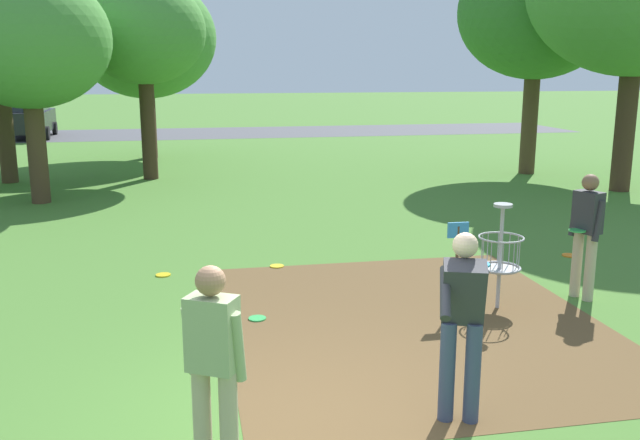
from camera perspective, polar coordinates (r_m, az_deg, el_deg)
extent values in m
plane|color=#47752D|center=(6.27, -1.27, -16.88)|extent=(160.00, 160.00, 0.00)
cube|color=brown|center=(8.70, 7.62, -8.30)|extent=(4.57, 5.41, 0.01)
cylinder|color=#9E9EA3|center=(9.18, 14.69, -3.07)|extent=(0.05, 0.05, 1.35)
cylinder|color=#9E9EA3|center=(9.03, 14.93, 1.18)|extent=(0.24, 0.24, 0.04)
torus|color=#9E9EA3|center=(9.12, 14.78, -1.41)|extent=(0.58, 0.58, 0.02)
torus|color=#9E9EA3|center=(9.22, 14.64, -3.82)|extent=(0.55, 0.55, 0.03)
cylinder|color=#9E9EA3|center=(9.22, 14.64, -3.94)|extent=(0.48, 0.48, 0.02)
cylinder|color=gray|center=(9.27, 16.04, -2.53)|extent=(0.01, 0.01, 0.40)
cylinder|color=gray|center=(9.37, 15.41, -2.33)|extent=(0.01, 0.01, 0.40)
cylinder|color=gray|center=(9.39, 14.53, -2.24)|extent=(0.01, 0.01, 0.40)
cylinder|color=gray|center=(9.33, 13.71, -2.30)|extent=(0.01, 0.01, 0.40)
cylinder|color=gray|center=(9.21, 13.26, -2.47)|extent=(0.01, 0.01, 0.40)
cylinder|color=gray|center=(9.07, 13.35, -2.71)|extent=(0.01, 0.01, 0.40)
cylinder|color=gray|center=(8.96, 13.98, -2.92)|extent=(0.01, 0.01, 0.40)
cylinder|color=gray|center=(8.94, 14.91, -3.02)|extent=(0.01, 0.01, 0.40)
cylinder|color=gray|center=(9.00, 15.75, -2.96)|extent=(0.01, 0.01, 0.40)
cylinder|color=gray|center=(9.13, 16.18, -2.77)|extent=(0.01, 0.01, 0.40)
cylinder|color=#4C3823|center=(9.09, 11.23, -3.88)|extent=(0.04, 0.04, 1.10)
cube|color=#3384C6|center=(8.96, 11.37, -0.81)|extent=(0.28, 0.03, 0.20)
cylinder|color=#384260|center=(6.30, 10.48, -12.25)|extent=(0.14, 0.14, 0.92)
cylinder|color=#384260|center=(6.32, 12.52, -12.28)|extent=(0.14, 0.14, 0.92)
cube|color=#2D2D33|center=(6.04, 11.81, -5.87)|extent=(0.47, 0.48, 0.60)
sphere|color=beige|center=(5.99, 11.94, -2.06)|extent=(0.22, 0.22, 0.22)
cylinder|color=#2D2D33|center=(6.30, 13.16, -4.04)|extent=(0.28, 0.58, 0.21)
cylinder|color=#1E93DB|center=(6.58, 12.95, -3.60)|extent=(0.22, 0.22, 0.02)
cylinder|color=#2D2D33|center=(5.85, 10.34, -5.94)|extent=(0.24, 0.48, 0.37)
cylinder|color=tan|center=(9.91, 21.46, -3.69)|extent=(0.14, 0.14, 0.92)
cylinder|color=tan|center=(10.04, 20.49, -3.41)|extent=(0.14, 0.14, 0.92)
cube|color=#2D2D33|center=(9.81, 21.30, 0.61)|extent=(0.32, 0.41, 0.56)
sphere|color=brown|center=(9.74, 21.49, 2.91)|extent=(0.22, 0.22, 0.22)
cylinder|color=#2D2D33|center=(9.69, 22.05, -0.09)|extent=(0.18, 0.14, 0.55)
cylinder|color=#2D2D33|center=(9.93, 20.35, 0.32)|extent=(0.18, 0.14, 0.55)
cylinder|color=green|center=(9.72, 20.53, -0.82)|extent=(0.22, 0.22, 0.02)
cylinder|color=tan|center=(5.46, -9.71, -16.36)|extent=(0.14, 0.14, 0.92)
cylinder|color=tan|center=(5.37, -7.54, -16.80)|extent=(0.14, 0.14, 0.92)
cube|color=#93A875|center=(5.09, -8.91, -9.28)|extent=(0.42, 0.37, 0.56)
sphere|color=#9E7051|center=(4.96, -9.07, -4.99)|extent=(0.22, 0.22, 0.22)
cylinder|color=#93A875|center=(5.23, -10.65, -9.77)|extent=(0.16, 0.19, 0.55)
cylinder|color=#93A875|center=(5.06, -6.84, -10.38)|extent=(0.16, 0.19, 0.55)
cylinder|color=green|center=(5.33, -7.93, -10.91)|extent=(0.22, 0.22, 0.02)
cylinder|color=green|center=(8.73, -5.22, -8.12)|extent=(0.22, 0.22, 0.02)
cylinder|color=gold|center=(10.71, -12.86, -4.45)|extent=(0.22, 0.22, 0.02)
cylinder|color=gold|center=(10.92, -3.59, -3.83)|extent=(0.22, 0.22, 0.02)
cylinder|color=orange|center=(12.24, 19.96, -2.77)|extent=(0.24, 0.24, 0.02)
cylinder|color=#4C3823|center=(21.27, 16.95, 7.67)|extent=(0.46, 0.46, 2.95)
ellipsoid|color=#38752D|center=(21.26, 17.51, 16.13)|extent=(4.44, 4.44, 3.78)
cylinder|color=#422D1E|center=(19.91, -14.01, 7.30)|extent=(0.41, 0.41, 2.79)
ellipsoid|color=#4C8E3D|center=(19.87, -14.43, 14.94)|extent=(3.37, 3.37, 2.86)
cylinder|color=#422D1E|center=(19.02, 23.93, 6.87)|extent=(0.49, 0.49, 3.11)
cylinder|color=#4C3823|center=(17.14, -22.37, 5.20)|extent=(0.43, 0.43, 2.34)
ellipsoid|color=#4C8E3D|center=(17.05, -23.09, 13.69)|extent=(3.65, 3.65, 3.11)
cylinder|color=#422D1E|center=(24.69, -13.95, 7.65)|extent=(0.47, 0.47, 2.28)
ellipsoid|color=#4C8E3D|center=(24.63, -14.31, 14.45)|extent=(4.77, 4.77, 4.06)
cylinder|color=#4C3823|center=(20.56, -24.58, 6.48)|extent=(0.44, 0.44, 2.64)
cube|color=#4C4C51|center=(33.72, -9.45, 7.12)|extent=(36.00, 6.00, 0.01)
cube|color=black|center=(33.61, -22.97, 7.57)|extent=(2.00, 4.28, 0.90)
cube|color=#2D333D|center=(33.57, -23.08, 8.88)|extent=(1.69, 2.26, 0.64)
cylinder|color=black|center=(35.08, -24.04, 6.90)|extent=(0.21, 0.61, 0.60)
cylinder|color=black|center=(34.80, -21.11, 7.11)|extent=(0.21, 0.61, 0.60)
cylinder|color=black|center=(32.52, -24.82, 6.47)|extent=(0.21, 0.61, 0.60)
cylinder|color=black|center=(32.23, -21.67, 6.70)|extent=(0.21, 0.61, 0.60)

